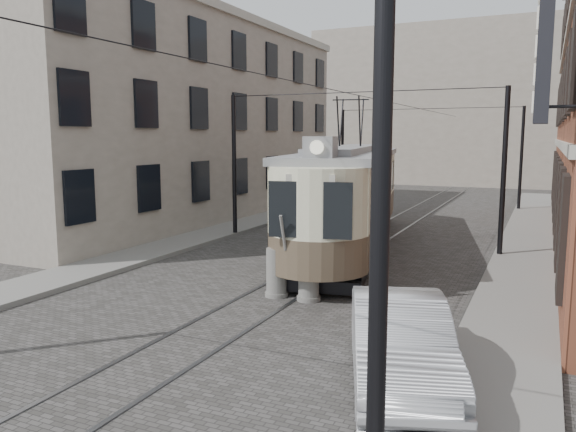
% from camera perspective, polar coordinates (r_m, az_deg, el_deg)
% --- Properties ---
extents(ground, '(120.00, 120.00, 0.00)m').
position_cam_1_polar(ground, '(16.87, 0.98, -6.63)').
color(ground, '#494643').
extents(tram_rails, '(1.54, 80.00, 0.02)m').
position_cam_1_polar(tram_rails, '(16.86, 0.98, -6.59)').
color(tram_rails, slate).
rests_on(tram_rails, ground).
extents(sidewalk_right, '(2.00, 60.00, 0.15)m').
position_cam_1_polar(sidewalk_right, '(15.53, 21.92, -8.23)').
color(sidewalk_right, slate).
rests_on(sidewalk_right, ground).
extents(sidewalk_left, '(2.00, 60.00, 0.15)m').
position_cam_1_polar(sidewalk_left, '(20.28, -16.14, -4.23)').
color(sidewalk_left, slate).
rests_on(sidewalk_left, ground).
extents(stucco_building, '(7.00, 24.00, 10.00)m').
position_cam_1_polar(stucco_building, '(30.51, -10.60, 9.27)').
color(stucco_building, gray).
rests_on(stucco_building, ground).
extents(distant_block, '(28.00, 10.00, 14.00)m').
position_cam_1_polar(distant_block, '(55.40, 18.16, 10.46)').
color(distant_block, gray).
rests_on(distant_block, ground).
extents(catenary, '(11.00, 30.20, 6.00)m').
position_cam_1_polar(catenary, '(21.09, 5.98, 4.54)').
color(catenary, black).
rests_on(catenary, ground).
extents(tram, '(5.74, 14.68, 5.71)m').
position_cam_1_polar(tram, '(21.75, 6.25, 4.25)').
color(tram, beige).
rests_on(tram, ground).
extents(elephant, '(2.66, 4.80, 2.93)m').
position_cam_1_polar(elephant, '(15.66, 1.82, -2.29)').
color(elephant, '#625F5A').
rests_on(elephant, ground).
extents(parked_car, '(3.03, 4.84, 1.51)m').
position_cam_1_polar(parked_car, '(10.12, 11.28, -12.47)').
color(parked_car, '#9F9FA3').
rests_on(parked_car, ground).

